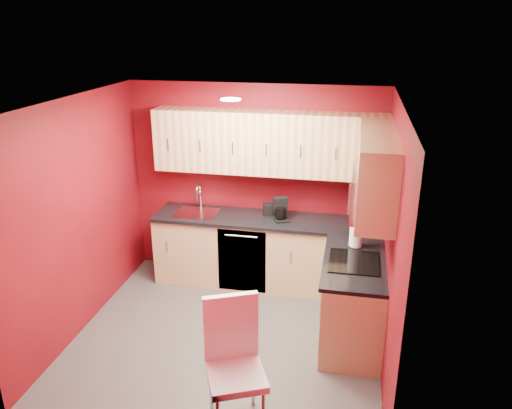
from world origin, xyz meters
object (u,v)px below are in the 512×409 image
(microwave, at_px, (372,193))
(dining_chair, at_px, (236,368))
(napkin_holder, at_px, (269,209))
(sink, at_px, (197,210))
(paper_towel, at_px, (356,233))
(coffee_maker, at_px, (281,210))

(microwave, xyz_separation_m, dining_chair, (-1.01, -1.40, -1.10))
(napkin_holder, bearing_deg, sink, -173.09)
(paper_towel, height_order, dining_chair, paper_towel)
(microwave, distance_m, paper_towel, 0.71)
(microwave, relative_size, coffee_maker, 2.73)
(sink, bearing_deg, microwave, -25.60)
(coffee_maker, bearing_deg, dining_chair, -112.10)
(paper_towel, bearing_deg, napkin_holder, 145.93)
(sink, xyz_separation_m, coffee_maker, (1.09, -0.05, 0.11))
(coffee_maker, height_order, dining_chair, coffee_maker)
(paper_towel, relative_size, dining_chair, 0.29)
(microwave, xyz_separation_m, paper_towel, (-0.11, 0.38, -0.59))
(microwave, relative_size, paper_towel, 2.37)
(napkin_holder, bearing_deg, microwave, -43.14)
(sink, height_order, dining_chair, sink)
(dining_chair, bearing_deg, microwave, 30.27)
(sink, relative_size, coffee_maker, 1.87)
(coffee_maker, distance_m, paper_towel, 1.06)
(microwave, xyz_separation_m, coffee_maker, (-1.00, 0.95, -0.61))
(sink, distance_m, coffee_maker, 1.10)
(sink, distance_m, dining_chair, 2.66)
(sink, height_order, napkin_holder, sink)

